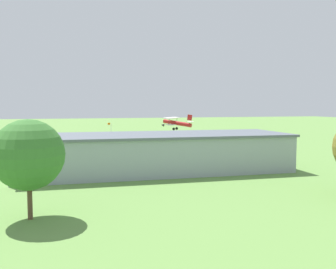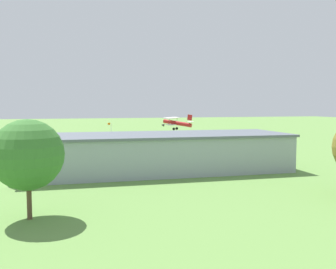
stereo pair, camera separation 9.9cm
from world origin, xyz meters
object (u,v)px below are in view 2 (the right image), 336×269
at_px(person_crossing_taxiway, 57,155).
at_px(tree_near_perimeter_road, 28,155).
at_px(person_at_fence_line, 25,157).
at_px(windsock, 109,125).
at_px(biplane, 176,123).
at_px(car_yellow, 0,161).
at_px(hangar, 156,153).
at_px(person_by_parked_cars, 31,157).

xyz_separation_m(person_crossing_taxiway, tree_near_perimeter_road, (1.42, 35.60, 4.80)).
height_order(person_at_fence_line, windsock, windsock).
xyz_separation_m(person_crossing_taxiway, person_at_fence_line, (5.30, 1.61, 0.04)).
bearing_deg(person_at_fence_line, biplane, -155.09).
height_order(car_yellow, person_at_fence_line, person_at_fence_line).
height_order(hangar, tree_near_perimeter_road, tree_near_perimeter_road).
relative_size(hangar, person_at_fence_line, 23.29).
distance_m(person_crossing_taxiway, windsock, 21.94).
distance_m(car_yellow, person_at_fence_line, 4.98).
bearing_deg(car_yellow, hangar, 155.03).
xyz_separation_m(biplane, person_by_parked_cars, (30.94, 14.64, -5.02)).
distance_m(biplane, person_crossing_taxiway, 30.16).
distance_m(biplane, person_at_fence_line, 35.57).
distance_m(hangar, car_yellow, 25.72).
distance_m(hangar, tree_near_perimeter_road, 25.37).
bearing_deg(biplane, car_yellow, 27.67).
bearing_deg(person_crossing_taxiway, person_at_fence_line, 16.93).
relative_size(car_yellow, tree_near_perimeter_road, 0.53).
relative_size(biplane, windsock, 1.32).
bearing_deg(person_by_parked_cars, windsock, -128.59).
bearing_deg(car_yellow, windsock, -130.44).
height_order(biplane, windsock, biplane).
height_order(person_by_parked_cars, tree_near_perimeter_road, tree_near_perimeter_road).
xyz_separation_m(person_at_fence_line, tree_near_perimeter_road, (-3.87, 33.98, 4.76)).
bearing_deg(hangar, tree_near_perimeter_road, 50.57).
height_order(hangar, person_at_fence_line, hangar).
height_order(car_yellow, person_by_parked_cars, car_yellow).
distance_m(car_yellow, person_crossing_taxiway, 10.14).
distance_m(biplane, windsock, 16.06).
bearing_deg(biplane, person_by_parked_cars, 25.33).
xyz_separation_m(hangar, car_yellow, (23.25, -10.83, -1.98)).
bearing_deg(hangar, biplane, -112.34).
bearing_deg(person_by_parked_cars, hangar, 142.11).
relative_size(person_by_parked_cars, tree_near_perimeter_road, 0.18).
bearing_deg(car_yellow, biplane, -152.33).
relative_size(biplane, person_at_fence_line, 4.46).
bearing_deg(person_crossing_taxiway, person_by_parked_cars, 18.34).
xyz_separation_m(person_crossing_taxiway, windsock, (-11.41, -18.25, 4.29)).
xyz_separation_m(hangar, biplane, (-12.06, -29.34, 2.98)).
relative_size(tree_near_perimeter_road, windsock, 1.50).
bearing_deg(hangar, car_yellow, -24.97).
height_order(hangar, windsock, windsock).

